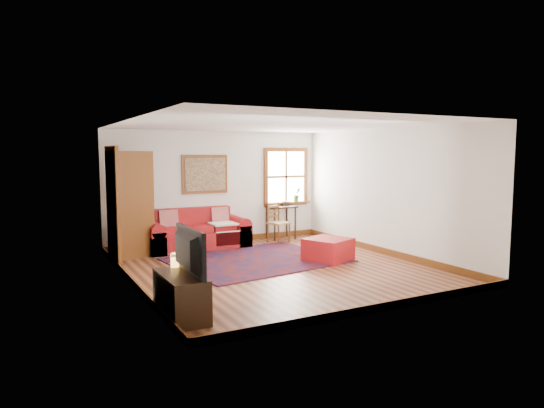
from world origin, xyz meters
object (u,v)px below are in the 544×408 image
side_table (281,211)px  media_cabinet (181,296)px  red_leather_sofa (197,235)px  red_ottoman (328,250)px  ladder_back_chair (277,221)px

side_table → media_cabinet: (-3.77, -4.28, -0.38)m
red_leather_sofa → red_ottoman: (1.78, -2.30, -0.07)m
red_leather_sofa → red_ottoman: size_ratio=2.91×
red_leather_sofa → side_table: bearing=5.1°
red_leather_sofa → media_cabinet: 4.40m
media_cabinet → red_leather_sofa: bearing=68.4°
red_ottoman → media_cabinet: bearing=-173.9°
side_table → media_cabinet: 5.72m
red_leather_sofa → ladder_back_chair: ladder_back_chair is taller
red_leather_sofa → media_cabinet: size_ratio=2.18×
red_ottoman → red_leather_sofa: bearing=106.1°
red_leather_sofa → red_ottoman: bearing=-52.3°
ladder_back_chair → media_cabinet: (-3.46, -3.92, -0.21)m
red_ottoman → side_table: 2.56m
ladder_back_chair → media_cabinet: 5.23m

